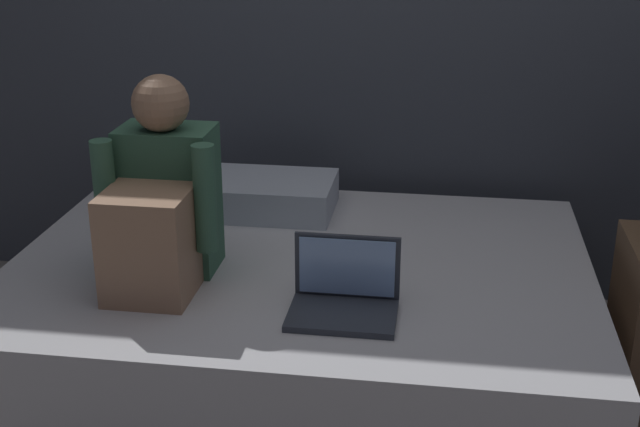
% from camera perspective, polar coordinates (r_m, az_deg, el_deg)
% --- Properties ---
extents(bed, '(2.00, 1.50, 0.49)m').
position_cam_1_polar(bed, '(3.03, -1.26, -7.35)').
color(bed, brown).
rests_on(bed, ground_plane).
extents(person_sitting, '(0.39, 0.44, 0.66)m').
position_cam_1_polar(person_sitting, '(2.74, -10.56, 0.54)').
color(person_sitting, '#38664C').
rests_on(person_sitting, bed).
extents(laptop, '(0.32, 0.23, 0.22)m').
position_cam_1_polar(laptop, '(2.55, 1.64, -5.46)').
color(laptop, '#333842').
rests_on(laptop, bed).
extents(pillow, '(0.56, 0.36, 0.13)m').
position_cam_1_polar(pillow, '(3.35, -3.89, 1.27)').
color(pillow, silver).
rests_on(pillow, bed).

